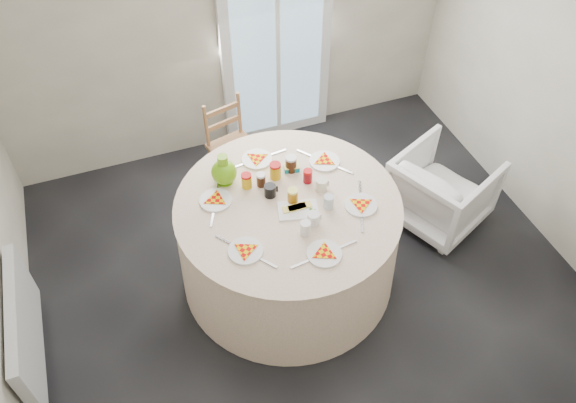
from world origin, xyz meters
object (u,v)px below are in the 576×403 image
object	(u,v)px
radiator	(25,329)
table	(288,241)
green_pitcher	(224,172)
wooden_chair	(233,142)
armchair	(444,184)

from	to	relation	value
radiator	table	bearing A→B (deg)	2.91
radiator	green_pitcher	world-z (taller)	green_pitcher
wooden_chair	armchair	size ratio (longest dim) A/B	1.17
table	armchair	xyz separation A→B (m)	(1.37, 0.11, 0.02)
wooden_chair	armchair	xyz separation A→B (m)	(1.46, -0.98, -0.08)
radiator	wooden_chair	xyz separation A→B (m)	(1.75, 1.19, 0.09)
armchair	green_pitcher	bearing A→B (deg)	57.66
radiator	green_pitcher	xyz separation A→B (m)	(1.49, 0.45, 0.49)
armchair	green_pitcher	size ratio (longest dim) A/B	3.06
wooden_chair	armchair	distance (m)	1.76
radiator	armchair	size ratio (longest dim) A/B	1.41
radiator	table	distance (m)	1.84
armchair	wooden_chair	bearing A→B (deg)	31.61
armchair	green_pitcher	distance (m)	1.80
radiator	table	xyz separation A→B (m)	(1.83, 0.09, -0.01)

